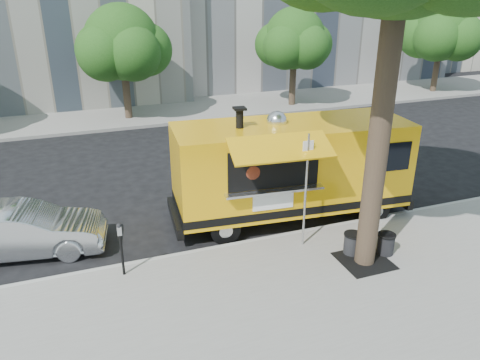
# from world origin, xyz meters

# --- Properties ---
(ground) EXTENTS (120.00, 120.00, 0.00)m
(ground) POSITION_xyz_m (0.00, 0.00, 0.00)
(ground) COLOR black
(ground) RESTS_ON ground
(sidewalk) EXTENTS (60.00, 6.00, 0.15)m
(sidewalk) POSITION_xyz_m (0.00, -4.00, 0.07)
(sidewalk) COLOR gray
(sidewalk) RESTS_ON ground
(curb) EXTENTS (60.00, 0.14, 0.16)m
(curb) POSITION_xyz_m (0.00, -0.93, 0.07)
(curb) COLOR #999993
(curb) RESTS_ON ground
(far_sidewalk) EXTENTS (60.00, 5.00, 0.15)m
(far_sidewalk) POSITION_xyz_m (0.00, 13.50, 0.07)
(far_sidewalk) COLOR gray
(far_sidewalk) RESTS_ON ground
(tree_well) EXTENTS (1.20, 1.20, 0.02)m
(tree_well) POSITION_xyz_m (2.60, -2.80, 0.15)
(tree_well) COLOR black
(tree_well) RESTS_ON sidewalk
(far_tree_b) EXTENTS (3.60, 3.60, 5.50)m
(far_tree_b) POSITION_xyz_m (-1.00, 12.70, 3.83)
(far_tree_b) COLOR #33261C
(far_tree_b) RESTS_ON far_sidewalk
(far_tree_c) EXTENTS (3.24, 3.24, 5.21)m
(far_tree_c) POSITION_xyz_m (8.00, 12.40, 3.72)
(far_tree_c) COLOR #33261C
(far_tree_c) RESTS_ON far_sidewalk
(far_tree_d) EXTENTS (3.78, 3.78, 5.64)m
(far_tree_d) POSITION_xyz_m (18.00, 12.60, 3.89)
(far_tree_d) COLOR #33261C
(far_tree_d) RESTS_ON far_sidewalk
(sign_post) EXTENTS (0.28, 0.06, 3.00)m
(sign_post) POSITION_xyz_m (1.55, -1.55, 1.85)
(sign_post) COLOR silver
(sign_post) RESTS_ON sidewalk
(parking_meter) EXTENTS (0.11, 0.11, 1.33)m
(parking_meter) POSITION_xyz_m (-3.00, -1.35, 0.98)
(parking_meter) COLOR black
(parking_meter) RESTS_ON sidewalk
(food_truck) EXTENTS (7.07, 3.49, 3.41)m
(food_truck) POSITION_xyz_m (1.97, 0.17, 1.60)
(food_truck) COLOR #F5AF0C
(food_truck) RESTS_ON ground
(sedan) EXTENTS (4.16, 2.02, 1.31)m
(sedan) POSITION_xyz_m (-5.21, 0.69, 0.66)
(sedan) COLOR #B8BABF
(sedan) RESTS_ON ground
(trash_bin_left) EXTENTS (0.46, 0.46, 0.55)m
(trash_bin_left) POSITION_xyz_m (2.51, -2.37, 0.45)
(trash_bin_left) COLOR black
(trash_bin_left) RESTS_ON sidewalk
(trash_bin_right) EXTENTS (0.45, 0.45, 0.54)m
(trash_bin_right) POSITION_xyz_m (3.29, -2.66, 0.44)
(trash_bin_right) COLOR black
(trash_bin_right) RESTS_ON sidewalk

